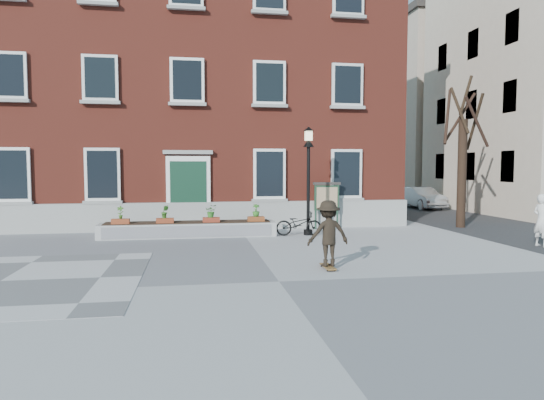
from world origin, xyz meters
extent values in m
plane|color=#9B9B9D|center=(0.00, 0.00, 0.00)|extent=(100.00, 100.00, 0.00)
cube|color=slate|center=(-6.00, 1.00, 0.01)|extent=(6.00, 6.00, 0.01)
imported|color=black|center=(1.93, 6.75, 0.43)|extent=(1.70, 0.74, 0.87)
imported|color=silver|center=(11.56, 16.59, 0.64)|extent=(1.46, 3.90, 1.27)
imported|color=silver|center=(8.89, 3.20, 0.83)|extent=(0.51, 0.67, 1.65)
cube|color=maroon|center=(-2.00, 14.00, 6.00)|extent=(18.00, 10.00, 12.00)
cube|color=#9C9D98|center=(-2.00, 8.88, 0.55)|extent=(18.00, 0.24, 1.10)
cube|color=gray|center=(-2.00, 8.75, 0.10)|extent=(2.60, 0.80, 0.20)
cube|color=#969691|center=(-2.00, 8.90, 0.30)|extent=(2.20, 0.50, 0.20)
cube|color=white|center=(-2.00, 8.92, 1.65)|extent=(1.70, 0.12, 2.50)
cube|color=#133523|center=(-2.00, 8.87, 1.55)|extent=(1.40, 0.06, 2.30)
cube|color=#969691|center=(-2.00, 8.88, 3.05)|extent=(1.90, 0.25, 0.15)
cube|color=white|center=(-8.40, 8.90, 2.20)|extent=(1.30, 0.10, 2.00)
cube|color=black|center=(-8.40, 8.85, 2.20)|extent=(1.08, 0.04, 1.78)
cube|color=gray|center=(-8.40, 8.84, 1.14)|extent=(1.44, 0.20, 0.12)
cube|color=silver|center=(-8.40, 8.90, 5.80)|extent=(1.30, 0.10, 1.70)
cube|color=black|center=(-8.40, 8.85, 5.80)|extent=(1.08, 0.04, 1.48)
cube|color=gray|center=(-8.40, 8.84, 4.89)|extent=(1.44, 0.20, 0.12)
cube|color=silver|center=(-5.20, 8.90, 2.20)|extent=(1.30, 0.10, 2.00)
cube|color=black|center=(-5.20, 8.85, 2.20)|extent=(1.08, 0.04, 1.78)
cube|color=gray|center=(-5.20, 8.84, 1.14)|extent=(1.44, 0.20, 0.12)
cube|color=silver|center=(-5.20, 8.90, 5.80)|extent=(1.30, 0.10, 1.70)
cube|color=black|center=(-5.20, 8.85, 5.80)|extent=(1.08, 0.04, 1.48)
cube|color=#9C9C97|center=(-5.20, 8.84, 4.89)|extent=(1.44, 0.20, 0.12)
cube|color=gray|center=(-5.20, 8.84, 8.49)|extent=(1.44, 0.20, 0.12)
cube|color=white|center=(-2.00, 8.90, 5.80)|extent=(1.30, 0.10, 1.70)
cube|color=black|center=(-2.00, 8.85, 5.80)|extent=(1.08, 0.04, 1.48)
cube|color=#9E9E99|center=(-2.00, 8.84, 4.89)|extent=(1.44, 0.20, 0.12)
cube|color=gray|center=(-2.00, 8.84, 8.49)|extent=(1.44, 0.20, 0.12)
cube|color=white|center=(1.20, 8.90, 2.20)|extent=(1.30, 0.10, 2.00)
cube|color=black|center=(1.20, 8.85, 2.20)|extent=(1.08, 0.04, 1.78)
cube|color=gray|center=(1.20, 8.84, 1.14)|extent=(1.44, 0.20, 0.12)
cube|color=white|center=(1.20, 8.90, 5.80)|extent=(1.30, 0.10, 1.70)
cube|color=black|center=(1.20, 8.85, 5.80)|extent=(1.08, 0.04, 1.48)
cube|color=gray|center=(1.20, 8.84, 4.89)|extent=(1.44, 0.20, 0.12)
cube|color=gray|center=(1.20, 8.84, 8.49)|extent=(1.44, 0.20, 0.12)
cube|color=white|center=(4.40, 8.90, 2.20)|extent=(1.30, 0.10, 2.00)
cube|color=black|center=(4.40, 8.85, 2.20)|extent=(1.08, 0.04, 1.78)
cube|color=gray|center=(4.40, 8.84, 1.14)|extent=(1.44, 0.20, 0.12)
cube|color=silver|center=(4.40, 8.90, 5.80)|extent=(1.30, 0.10, 1.70)
cube|color=black|center=(4.40, 8.85, 5.80)|extent=(1.08, 0.04, 1.48)
cube|color=#ACABA6|center=(4.40, 8.84, 4.89)|extent=(1.44, 0.20, 0.12)
cube|color=#979793|center=(4.40, 8.84, 8.49)|extent=(1.44, 0.20, 0.12)
cube|color=#B8B8B4|center=(-2.00, 7.20, 0.25)|extent=(6.20, 1.10, 0.50)
cube|color=#B6B6B6|center=(-2.00, 6.64, 0.25)|extent=(5.80, 0.02, 0.40)
cube|color=black|center=(-2.00, 7.20, 0.50)|extent=(5.80, 0.90, 0.06)
cube|color=brown|center=(-4.30, 6.95, 0.60)|extent=(0.60, 0.25, 0.20)
imported|color=#38691F|center=(-4.30, 6.95, 0.92)|extent=(0.24, 0.24, 0.45)
cube|color=brown|center=(-2.80, 6.95, 0.60)|extent=(0.60, 0.25, 0.20)
imported|color=#316B20|center=(-2.80, 6.95, 0.92)|extent=(0.25, 0.25, 0.45)
cube|color=maroon|center=(-1.20, 6.95, 0.60)|extent=(0.60, 0.25, 0.20)
imported|color=#2A6A1F|center=(-1.20, 6.95, 0.92)|extent=(0.40, 0.40, 0.45)
cube|color=brown|center=(0.40, 6.95, 0.60)|extent=(0.60, 0.25, 0.20)
imported|color=#2D6E21|center=(0.40, 6.95, 0.92)|extent=(0.25, 0.25, 0.45)
cylinder|color=black|center=(9.00, 8.00, 2.20)|extent=(0.36, 0.36, 4.40)
cylinder|color=black|center=(9.51, 8.00, 4.29)|extent=(0.12, 1.12, 2.23)
cylinder|color=#311E16|center=(9.17, 8.52, 4.55)|extent=(1.18, 0.49, 1.97)
cylinder|color=black|center=(8.51, 8.36, 4.55)|extent=(0.88, 1.14, 2.35)
cylinder|color=black|center=(8.70, 7.78, 4.73)|extent=(0.60, 0.77, 1.90)
cylinder|color=black|center=(9.20, 7.37, 4.24)|extent=(1.39, 0.55, 1.95)
cylinder|color=#322316|center=(9.16, 8.13, 5.37)|extent=(0.43, 0.48, 1.58)
cube|color=#333336|center=(12.00, 18.00, 0.00)|extent=(8.00, 36.00, 0.01)
cube|color=#BCAC97|center=(18.00, 26.00, 6.50)|extent=(10.00, 11.00, 13.00)
cube|color=#3D3835|center=(18.00, 26.00, 13.25)|extent=(10.40, 11.40, 0.50)
cube|color=black|center=(13.04, 10.80, 2.50)|extent=(0.08, 1.00, 1.50)
cube|color=black|center=(13.04, 14.00, 2.50)|extent=(0.08, 1.00, 1.50)
cube|color=black|center=(13.04, 17.20, 2.50)|extent=(0.08, 1.00, 1.50)
cube|color=black|center=(13.04, 10.80, 5.80)|extent=(0.08, 1.00, 1.50)
cube|color=black|center=(13.04, 14.00, 5.80)|extent=(0.08, 1.00, 1.50)
cube|color=black|center=(13.04, 17.20, 5.80)|extent=(0.08, 1.00, 1.50)
cube|color=black|center=(13.04, 10.80, 9.00)|extent=(0.08, 1.00, 1.50)
cube|color=black|center=(13.04, 14.00, 9.00)|extent=(0.08, 1.00, 1.50)
cube|color=black|center=(13.04, 17.20, 9.00)|extent=(0.08, 1.00, 1.50)
cylinder|color=black|center=(2.31, 6.90, 0.10)|extent=(0.32, 0.32, 0.20)
cylinder|color=black|center=(2.31, 6.90, 1.60)|extent=(0.12, 0.12, 3.20)
cone|color=black|center=(2.31, 6.90, 3.35)|extent=(0.40, 0.40, 0.30)
cube|color=beige|center=(2.31, 6.90, 3.60)|extent=(0.24, 0.24, 0.34)
cone|color=black|center=(2.31, 6.90, 3.85)|extent=(0.40, 0.40, 0.16)
cylinder|color=#1B3627|center=(2.99, 8.45, 0.90)|extent=(0.08, 0.08, 1.80)
cylinder|color=#1A3526|center=(3.89, 8.45, 0.90)|extent=(0.08, 0.08, 1.80)
cube|color=#1B3724|center=(3.44, 8.45, 1.25)|extent=(1.00, 0.10, 1.00)
cube|color=#CDBC85|center=(3.44, 8.39, 1.25)|extent=(0.85, 0.02, 0.85)
cube|color=#393431|center=(3.44, 8.45, 1.82)|extent=(1.10, 0.16, 0.10)
cube|color=brown|center=(1.41, 1.09, 0.06)|extent=(0.22, 0.78, 0.03)
cylinder|color=black|center=(1.32, 0.81, 0.03)|extent=(0.03, 0.05, 0.05)
cylinder|color=black|center=(1.50, 0.81, 0.03)|extent=(0.03, 0.05, 0.05)
cylinder|color=black|center=(1.32, 1.37, 0.03)|extent=(0.03, 0.05, 0.05)
cylinder|color=black|center=(1.50, 1.37, 0.03)|extent=(0.03, 0.05, 0.05)
imported|color=black|center=(1.41, 1.09, 0.88)|extent=(1.08, 0.68, 1.61)
camera|label=1|loc=(-1.83, -10.23, 2.51)|focal=32.00mm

